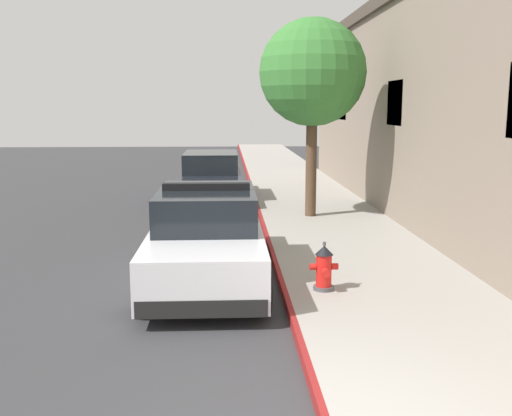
{
  "coord_description": "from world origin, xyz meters",
  "views": [
    {
      "loc": [
        -0.93,
        -4.62,
        2.96
      ],
      "look_at": [
        -0.36,
        6.74,
        1.0
      ],
      "focal_mm": 41.35,
      "sensor_mm": 36.0,
      "label": 1
    }
  ],
  "objects_px": {
    "police_cruiser": "(207,238)",
    "fire_hydrant": "(324,268)",
    "street_tree": "(313,73)",
    "parked_car_silver_ahead": "(211,179)"
  },
  "relations": [
    {
      "from": "fire_hydrant",
      "to": "street_tree",
      "type": "distance_m",
      "value": 7.14
    },
    {
      "from": "parked_car_silver_ahead",
      "to": "fire_hydrant",
      "type": "distance_m",
      "value": 9.79
    },
    {
      "from": "parked_car_silver_ahead",
      "to": "fire_hydrant",
      "type": "height_order",
      "value": "parked_car_silver_ahead"
    },
    {
      "from": "police_cruiser",
      "to": "fire_hydrant",
      "type": "distance_m",
      "value": 2.19
    },
    {
      "from": "parked_car_silver_ahead",
      "to": "fire_hydrant",
      "type": "bearing_deg",
      "value": -78.36
    },
    {
      "from": "fire_hydrant",
      "to": "street_tree",
      "type": "bearing_deg",
      "value": 83.77
    },
    {
      "from": "police_cruiser",
      "to": "street_tree",
      "type": "bearing_deg",
      "value": 63.81
    },
    {
      "from": "fire_hydrant",
      "to": "street_tree",
      "type": "xyz_separation_m",
      "value": [
        0.69,
        6.3,
        3.28
      ]
    },
    {
      "from": "police_cruiser",
      "to": "street_tree",
      "type": "distance_m",
      "value": 6.47
    },
    {
      "from": "fire_hydrant",
      "to": "police_cruiser",
      "type": "bearing_deg",
      "value": 147.38
    }
  ]
}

